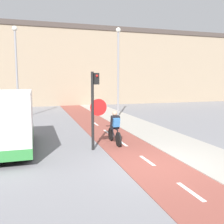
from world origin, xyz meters
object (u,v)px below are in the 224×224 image
traffic_light_pole (95,102)px  van (7,121)px  street_lamp_sidewalk (118,63)px  cyclist_near (115,128)px  street_lamp_far (16,63)px

traffic_light_pole → van: traffic_light_pole is taller
street_lamp_sidewalk → cyclist_near: bearing=-109.5°
street_lamp_sidewalk → van: 10.46m
street_lamp_sidewalk → van: (-7.04, -7.18, -2.87)m
street_lamp_far → van: size_ratio=1.33×
street_lamp_far → cyclist_near: size_ratio=3.80×
street_lamp_far → street_lamp_sidewalk: bearing=-9.2°
traffic_light_pole → street_lamp_far: size_ratio=0.48×
street_lamp_sidewalk → van: street_lamp_sidewalk is taller
street_lamp_sidewalk → cyclist_near: size_ratio=3.86×
traffic_light_pole → street_lamp_far: 10.15m
street_lamp_sidewalk → street_lamp_far: bearing=170.8°
street_lamp_far → cyclist_near: bearing=-63.4°
street_lamp_sidewalk → traffic_light_pole: bearing=-114.4°
van → street_lamp_far: bearing=90.3°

